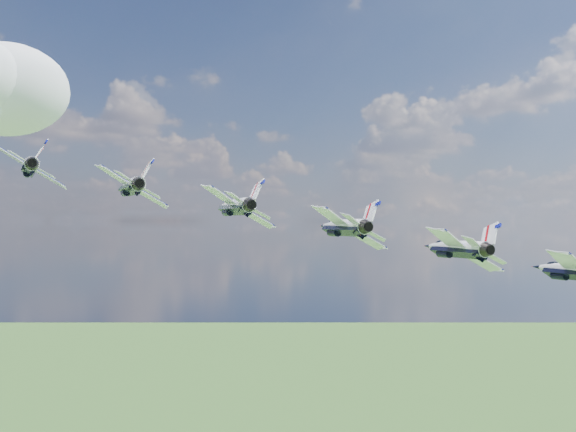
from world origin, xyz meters
TOP-DOWN VIEW (x-y plane):
  - jet_0 at (-30.71, 24.60)m, footprint 13.46×15.90m
  - jet_1 at (-21.62, 15.59)m, footprint 13.46×15.90m
  - jet_2 at (-12.53, 6.57)m, footprint 13.46×15.90m
  - jet_3 at (-3.44, -2.44)m, footprint 13.46×15.90m
  - jet_4 at (5.64, -11.46)m, footprint 13.46×15.90m
  - jet_5 at (14.73, -20.48)m, footprint 13.46×15.90m

SIDE VIEW (x-z plane):
  - jet_5 at x=14.73m, z-range 131.41..139.63m
  - jet_4 at x=5.64m, z-range 133.84..142.06m
  - jet_3 at x=-3.44m, z-range 136.27..144.49m
  - jet_2 at x=-12.53m, z-range 138.70..146.92m
  - jet_1 at x=-21.62m, z-range 141.13..149.35m
  - jet_0 at x=-30.71m, z-range 143.56..151.78m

